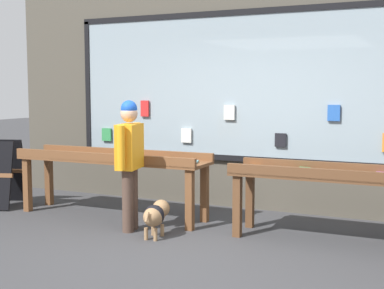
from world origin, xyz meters
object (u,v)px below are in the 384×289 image
person_browsing (130,156)px  sandwich_board_sign (0,173)px  display_table_right (353,182)px  small_dog (156,215)px  display_table_left (112,164)px

person_browsing → sandwich_board_sign: (-2.46, 0.40, -0.42)m
person_browsing → sandwich_board_sign: person_browsing is taller
display_table_right → person_browsing: size_ratio=1.71×
display_table_right → small_dog: (-2.10, -0.66, -0.43)m
display_table_right → person_browsing: (-2.52, -0.54, 0.21)m
display_table_right → sandwich_board_sign: sandwich_board_sign is taller
display_table_left → display_table_right: (3.13, 0.01, -0.02)m
display_table_left → sandwich_board_sign: size_ratio=2.83×
display_table_right → person_browsing: bearing=-168.0°
small_dog → display_table_left: bearing=51.7°
small_dog → person_browsing: bearing=67.6°
display_table_right → sandwich_board_sign: size_ratio=2.83×
sandwich_board_sign → person_browsing: bearing=-27.3°
small_dog → sandwich_board_sign: size_ratio=0.59×
person_browsing → small_dog: person_browsing is taller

